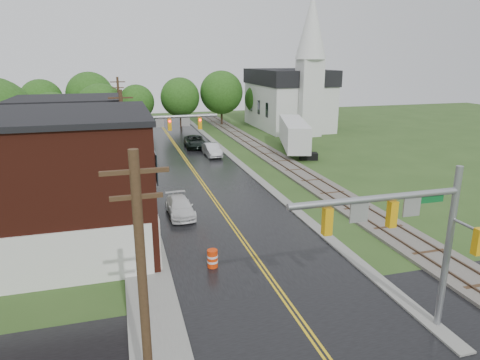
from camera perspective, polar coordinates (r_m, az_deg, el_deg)
name	(u,v)px	position (r m, az deg, el deg)	size (l,w,h in m)	color
main_road	(196,174)	(43.29, -5.95, 0.86)	(10.00, 90.00, 0.02)	black
cross_road	(320,349)	(18.76, 10.60, -21.25)	(60.00, 9.00, 0.02)	black
curb_right	(234,159)	(49.16, -0.79, 2.79)	(0.80, 70.00, 0.12)	gray
sidewalk_left	(135,193)	(37.91, -13.85, -1.74)	(2.40, 50.00, 0.12)	gray
brick_building	(27,185)	(27.66, -26.54, -0.63)	(14.30, 10.30, 8.30)	#4A190F
yellow_house	(72,158)	(38.25, -21.44, 2.73)	(8.00, 7.00, 6.40)	tan
darkred_building	(91,148)	(47.16, -19.21, 4.05)	(7.00, 6.00, 4.40)	#3F0F0C
church	(291,92)	(70.57, 6.82, 11.52)	(10.40, 18.40, 20.00)	silver
railroad	(272,156)	(50.51, 4.26, 3.22)	(3.20, 80.00, 0.30)	#59544C
traffic_signal_near	(407,225)	(18.05, 21.40, -5.60)	(7.34, 0.30, 7.20)	gray
traffic_signal_far	(161,131)	(38.87, -10.44, 6.45)	(7.34, 0.43, 7.20)	gray
utility_pole_a	(143,296)	(12.97, -12.76, -14.80)	(1.80, 0.28, 9.00)	#382616
utility_pole_b	(124,147)	(33.83, -15.17, 4.30)	(1.80, 0.28, 9.00)	#382616
utility_pole_c	(120,112)	(55.57, -15.71, 8.68)	(1.80, 0.28, 9.00)	#382616
tree_left_c	(55,121)	(51.97, -23.46, 7.26)	(6.00, 6.00, 7.65)	black
tree_left_e	(103,110)	(57.47, -17.81, 8.84)	(6.40, 6.40, 8.16)	black
suv_dark	(195,142)	(55.84, -6.03, 5.10)	(2.50, 5.43, 1.51)	black
sedan_silver	(212,150)	(50.71, -3.76, 4.02)	(1.57, 4.49, 1.48)	silver
pickup_white	(180,207)	(31.89, -8.01, -3.60)	(1.80, 4.44, 1.29)	white
semi_trailer	(294,134)	(53.15, 7.22, 6.17)	(5.95, 12.34, 3.82)	black
construction_barrel	(212,259)	(24.18, -3.69, -10.42)	(0.58, 0.58, 1.04)	red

